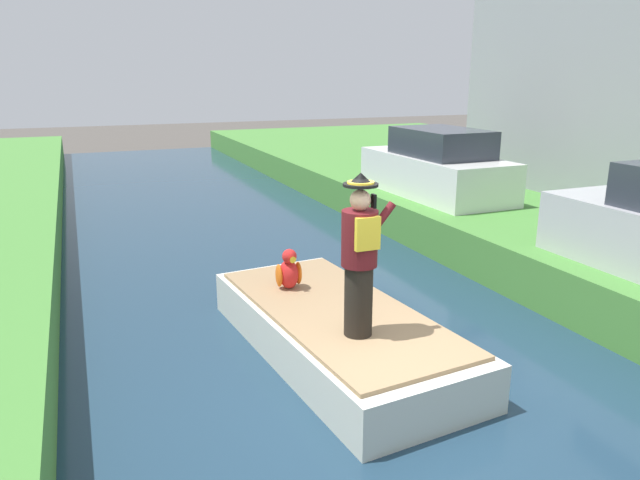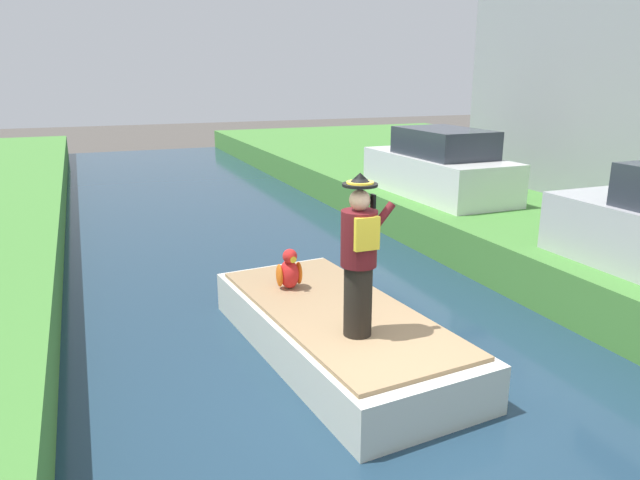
{
  "view_description": "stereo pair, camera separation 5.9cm",
  "coord_description": "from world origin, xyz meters",
  "px_view_note": "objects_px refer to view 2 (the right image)",
  "views": [
    {
      "loc": [
        -2.86,
        -4.77,
        3.57
      ],
      "look_at": [
        -0.2,
        1.63,
        1.61
      ],
      "focal_mm": 33.23,
      "sensor_mm": 36.0,
      "label": 1
    },
    {
      "loc": [
        -2.8,
        -4.8,
        3.57
      ],
      "look_at": [
        -0.2,
        1.63,
        1.61
      ],
      "focal_mm": 33.23,
      "sensor_mm": 36.0,
      "label": 2
    }
  ],
  "objects_px": {
    "person_pirate": "(359,257)",
    "parrot_plush": "(289,271)",
    "parked_car_white": "(439,167)",
    "boat": "(336,330)"
  },
  "relations": [
    {
      "from": "person_pirate",
      "to": "parrot_plush",
      "type": "xyz_separation_m",
      "value": [
        -0.23,
        1.71,
        -0.68
      ]
    },
    {
      "from": "boat",
      "to": "parrot_plush",
      "type": "xyz_separation_m",
      "value": [
        -0.31,
        0.91,
        0.55
      ]
    },
    {
      "from": "parrot_plush",
      "to": "parked_car_white",
      "type": "xyz_separation_m",
      "value": [
        4.98,
        4.04,
        0.57
      ]
    },
    {
      "from": "boat",
      "to": "parked_car_white",
      "type": "xyz_separation_m",
      "value": [
        4.66,
        4.94,
        1.12
      ]
    },
    {
      "from": "boat",
      "to": "parked_car_white",
      "type": "distance_m",
      "value": 6.89
    },
    {
      "from": "parked_car_white",
      "to": "boat",
      "type": "bearing_deg",
      "value": -133.33
    },
    {
      "from": "boat",
      "to": "parrot_plush",
      "type": "relative_size",
      "value": 7.62
    },
    {
      "from": "person_pirate",
      "to": "parked_car_white",
      "type": "relative_size",
      "value": 0.46
    },
    {
      "from": "parrot_plush",
      "to": "parked_car_white",
      "type": "distance_m",
      "value": 6.43
    },
    {
      "from": "person_pirate",
      "to": "parrot_plush",
      "type": "relative_size",
      "value": 3.25
    }
  ]
}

